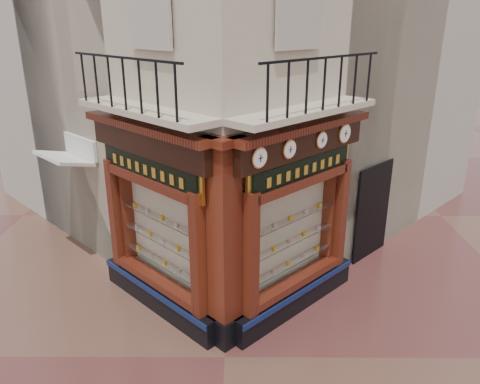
{
  "coord_description": "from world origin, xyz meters",
  "views": [
    {
      "loc": [
        0.31,
        -6.9,
        5.75
      ],
      "look_at": [
        0.27,
        2.0,
        2.46
      ],
      "focal_mm": 35.0,
      "sensor_mm": 36.0,
      "label": 1
    }
  ],
  "objects_px": {
    "clock_a": "(259,158)",
    "clock_b": "(289,149)",
    "signboard_left": "(148,169)",
    "clock_c": "(321,140)",
    "awning": "(77,259)",
    "clock_d": "(344,133)",
    "signboard_right": "(303,169)",
    "corner_pilaster": "(224,249)"
  },
  "relations": [
    {
      "from": "signboard_right",
      "to": "corner_pilaster",
      "type": "bearing_deg",
      "value": 169.75
    },
    {
      "from": "clock_a",
      "to": "awning",
      "type": "xyz_separation_m",
      "value": [
        -4.5,
        3.22,
        -3.62
      ]
    },
    {
      "from": "clock_b",
      "to": "signboard_left",
      "type": "bearing_deg",
      "value": 124.45
    },
    {
      "from": "clock_b",
      "to": "signboard_left",
      "type": "xyz_separation_m",
      "value": [
        -2.6,
        0.48,
        -0.52
      ]
    },
    {
      "from": "awning",
      "to": "clock_c",
      "type": "bearing_deg",
      "value": -154.31
    },
    {
      "from": "corner_pilaster",
      "to": "clock_d",
      "type": "distance_m",
      "value": 3.37
    },
    {
      "from": "signboard_left",
      "to": "signboard_right",
      "type": "height_order",
      "value": "signboard_left"
    },
    {
      "from": "clock_b",
      "to": "signboard_right",
      "type": "distance_m",
      "value": 0.78
    },
    {
      "from": "signboard_left",
      "to": "corner_pilaster",
      "type": "bearing_deg",
      "value": -169.75
    },
    {
      "from": "clock_a",
      "to": "clock_b",
      "type": "xyz_separation_m",
      "value": [
        0.54,
        0.54,
        0.0
      ]
    },
    {
      "from": "awning",
      "to": "signboard_right",
      "type": "bearing_deg",
      "value": -157.18
    },
    {
      "from": "corner_pilaster",
      "to": "signboard_right",
      "type": "distance_m",
      "value": 2.12
    },
    {
      "from": "signboard_left",
      "to": "awning",
      "type": "bearing_deg",
      "value": 3.2
    },
    {
      "from": "awning",
      "to": "signboard_left",
      "type": "xyz_separation_m",
      "value": [
        2.45,
        -2.19,
        3.1
      ]
    },
    {
      "from": "clock_d",
      "to": "clock_c",
      "type": "bearing_deg",
      "value": -180.0
    },
    {
      "from": "clock_c",
      "to": "clock_d",
      "type": "bearing_deg",
      "value": 0.0
    },
    {
      "from": "clock_b",
      "to": "awning",
      "type": "bearing_deg",
      "value": 107.08
    },
    {
      "from": "signboard_left",
      "to": "clock_b",
      "type": "bearing_deg",
      "value": -145.55
    },
    {
      "from": "clock_b",
      "to": "clock_c",
      "type": "relative_size",
      "value": 1.06
    },
    {
      "from": "clock_b",
      "to": "signboard_right",
      "type": "relative_size",
      "value": 0.16
    },
    {
      "from": "clock_c",
      "to": "clock_d",
      "type": "xyz_separation_m",
      "value": [
        0.55,
        0.55,
        -0.0
      ]
    },
    {
      "from": "clock_d",
      "to": "awning",
      "type": "distance_m",
      "value": 7.38
    },
    {
      "from": "clock_c",
      "to": "signboard_right",
      "type": "height_order",
      "value": "clock_c"
    },
    {
      "from": "clock_c",
      "to": "awning",
      "type": "distance_m",
      "value": 7.05
    },
    {
      "from": "clock_b",
      "to": "clock_c",
      "type": "bearing_deg",
      "value": 0.0
    },
    {
      "from": "clock_a",
      "to": "signboard_right",
      "type": "relative_size",
      "value": 0.17
    },
    {
      "from": "clock_a",
      "to": "signboard_left",
      "type": "relative_size",
      "value": 0.16
    },
    {
      "from": "clock_d",
      "to": "awning",
      "type": "relative_size",
      "value": 0.27
    },
    {
      "from": "clock_c",
      "to": "awning",
      "type": "relative_size",
      "value": 0.22
    },
    {
      "from": "clock_b",
      "to": "signboard_left",
      "type": "height_order",
      "value": "clock_b"
    },
    {
      "from": "corner_pilaster",
      "to": "signboard_left",
      "type": "height_order",
      "value": "corner_pilaster"
    },
    {
      "from": "awning",
      "to": "clock_d",
      "type": "bearing_deg",
      "value": -148.1
    },
    {
      "from": "corner_pilaster",
      "to": "clock_d",
      "type": "height_order",
      "value": "corner_pilaster"
    },
    {
      "from": "corner_pilaster",
      "to": "clock_c",
      "type": "relative_size",
      "value": 12.12
    },
    {
      "from": "clock_a",
      "to": "clock_b",
      "type": "relative_size",
      "value": 1.04
    },
    {
      "from": "signboard_left",
      "to": "clock_c",
      "type": "bearing_deg",
      "value": -131.73
    },
    {
      "from": "corner_pilaster",
      "to": "clock_b",
      "type": "height_order",
      "value": "corner_pilaster"
    },
    {
      "from": "clock_c",
      "to": "signboard_right",
      "type": "xyz_separation_m",
      "value": [
        -0.34,
        -0.19,
        -0.52
      ]
    },
    {
      "from": "clock_d",
      "to": "awning",
      "type": "height_order",
      "value": "clock_d"
    },
    {
      "from": "clock_a",
      "to": "awning",
      "type": "distance_m",
      "value": 6.61
    },
    {
      "from": "corner_pilaster",
      "to": "awning",
      "type": "xyz_separation_m",
      "value": [
        -3.91,
        3.2,
        -1.95
      ]
    },
    {
      "from": "clock_a",
      "to": "signboard_left",
      "type": "height_order",
      "value": "clock_a"
    }
  ]
}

